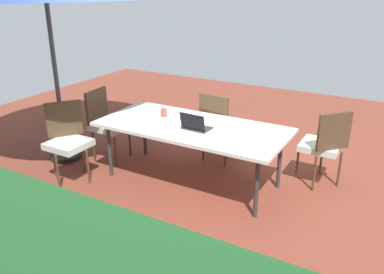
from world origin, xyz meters
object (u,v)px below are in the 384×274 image
Objects in this scene: dining_table at (192,129)px; chair_east at (107,121)px; chair_southwest at (324,143)px; chair_northeast at (67,138)px; chair_south at (219,123)px; cup at (164,113)px; laptop at (195,126)px.

chair_east is (1.39, -0.04, -0.15)m from dining_table.
dining_table is 2.34× the size of chair_southwest.
chair_northeast and chair_south have the same top height.
chair_northeast is at bearing -21.99° from chair_southwest.
laptop is at bearing 159.31° from cup.
chair_southwest is 9.31× the size of cup.
laptop is at bearing -100.69° from chair_east.
laptop is (-1.50, -0.58, 0.24)m from chair_northeast.
laptop is (1.32, 0.82, 0.24)m from chair_southwest.
dining_table is 2.34× the size of chair_northeast.
dining_table is at bearing -21.75° from chair_southwest.
chair_southwest is (-2.82, -0.68, 0.00)m from chair_east.
chair_east is 9.31× the size of cup.
laptop is (-1.50, 0.15, 0.24)m from chair_east.
chair_east is 0.95m from cup.
dining_table is at bearing -26.93° from chair_northeast.
cup reaches higher than dining_table.
chair_south is (-0.02, -0.72, -0.15)m from dining_table.
chair_south reaches higher than cup.
dining_table is at bearing -42.23° from laptop.
chair_east is at bearing 31.88° from chair_south.
chair_east reaches higher than cup.
cup is (0.48, -0.12, 0.10)m from dining_table.
dining_table is 2.34× the size of chair_south.
chair_northeast is 0.73m from chair_east.
chair_south is 9.31× the size of cup.
chair_south is at bearing -69.34° from chair_east.
chair_south is 0.87m from laptop.
chair_southwest is 2.97× the size of laptop.
chair_south is 1.40m from chair_southwest.
chair_east is 1.52m from laptop.
cup is (-0.91, -0.80, 0.25)m from chair_northeast.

